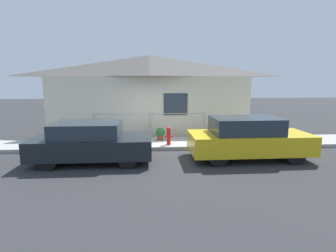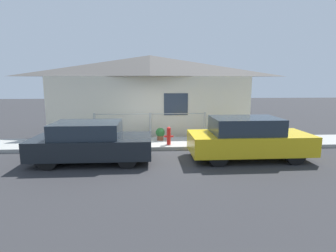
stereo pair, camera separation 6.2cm
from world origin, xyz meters
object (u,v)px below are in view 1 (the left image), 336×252
object	(u,v)px
fire_hydrant	(169,135)
potted_plant_near_hydrant	(160,133)
potted_plant_by_fence	(102,131)
potted_plant_corner	(231,133)
car_right	(248,138)
car_left	(91,142)

from	to	relation	value
fire_hydrant	potted_plant_near_hydrant	distance (m)	0.85
potted_plant_near_hydrant	fire_hydrant	bearing A→B (deg)	-68.84
potted_plant_by_fence	fire_hydrant	bearing A→B (deg)	-19.62
potted_plant_by_fence	potted_plant_corner	distance (m)	5.51
car_right	potted_plant_corner	world-z (taller)	car_right
fire_hydrant	potted_plant_corner	bearing A→B (deg)	16.70
potted_plant_corner	fire_hydrant	bearing A→B (deg)	-163.30
potted_plant_near_hydrant	car_left	bearing A→B (deg)	-134.15
car_left	car_right	distance (m)	5.19
fire_hydrant	potted_plant_corner	size ratio (longest dim) A/B	1.39
potted_plant_by_fence	car_left	bearing A→B (deg)	-87.11
potted_plant_near_hydrant	potted_plant_by_fence	xyz separation A→B (m)	(-2.45, 0.20, 0.10)
car_right	fire_hydrant	xyz separation A→B (m)	(-2.57, 1.60, -0.20)
car_right	potted_plant_by_fence	distance (m)	5.92
car_left	car_right	xyz separation A→B (m)	(5.19, -0.00, 0.05)
car_left	potted_plant_near_hydrant	size ratio (longest dim) A/B	7.18
potted_plant_near_hydrant	potted_plant_corner	bearing A→B (deg)	0.70
car_left	potted_plant_corner	size ratio (longest dim) A/B	7.49
fire_hydrant	potted_plant_by_fence	world-z (taller)	fire_hydrant
car_right	potted_plant_by_fence	bearing A→B (deg)	153.62
car_right	fire_hydrant	size ratio (longest dim) A/B	5.66
potted_plant_near_hydrant	potted_plant_by_fence	distance (m)	2.46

